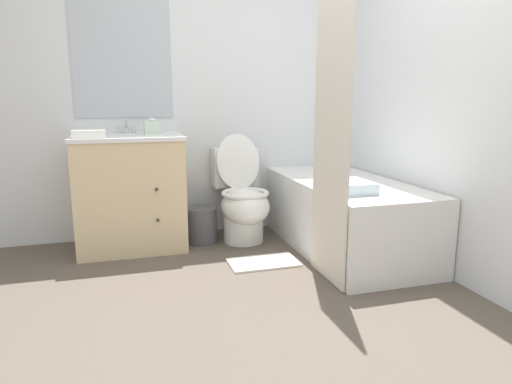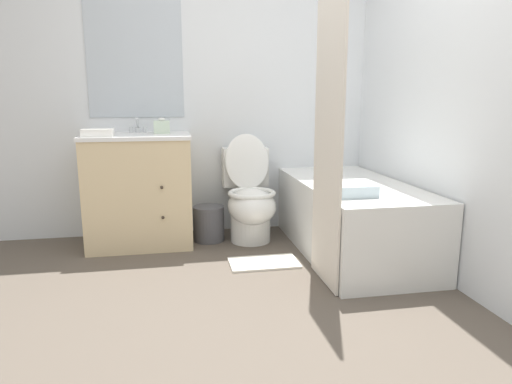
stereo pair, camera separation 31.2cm
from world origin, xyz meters
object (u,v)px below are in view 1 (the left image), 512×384
object	(u,v)px
vanity_cabinet	(130,191)
bath_towel_folded	(353,188)
tissue_box	(152,127)
toilet	(242,200)
bath_mat	(263,262)
hand_towel_folded	(89,134)
bathtub	(345,215)
wastebasket	(201,225)
sink_faucet	(126,129)

from	to	relation	value
vanity_cabinet	bath_towel_folded	xyz separation A→B (m)	(1.39, -0.98, 0.13)
vanity_cabinet	tissue_box	xyz separation A→B (m)	(0.19, 0.06, 0.49)
toilet	bath_towel_folded	size ratio (longest dim) A/B	3.02
toilet	bath_mat	distance (m)	0.67
hand_towel_folded	bathtub	bearing A→B (deg)	-9.99
wastebasket	bathtub	bearing A→B (deg)	-25.19
bathtub	tissue_box	bearing A→B (deg)	157.50
hand_towel_folded	bath_mat	distance (m)	1.53
toilet	bath_towel_folded	distance (m)	1.07
wastebasket	bath_towel_folded	world-z (taller)	bath_towel_folded
wastebasket	bath_mat	size ratio (longest dim) A/B	0.59
hand_towel_folded	sink_faucet	bearing A→B (deg)	55.33
toilet	bathtub	distance (m)	0.84
vanity_cabinet	hand_towel_folded	size ratio (longest dim) A/B	4.02
sink_faucet	vanity_cabinet	bearing A→B (deg)	-90.00
bath_mat	wastebasket	bearing A→B (deg)	118.32
sink_faucet	bath_towel_folded	xyz separation A→B (m)	(1.39, -1.17, -0.34)
hand_towel_folded	bath_mat	xyz separation A→B (m)	(1.14, -0.46, -0.91)
toilet	bath_mat	world-z (taller)	toilet
bathtub	hand_towel_folded	size ratio (longest dim) A/B	7.20
toilet	tissue_box	xyz separation A→B (m)	(-0.69, 0.14, 0.60)
wastebasket	bath_towel_folded	size ratio (longest dim) A/B	1.01
tissue_box	sink_faucet	bearing A→B (deg)	147.24
wastebasket	tissue_box	distance (m)	0.87
bathtub	tissue_box	size ratio (longest dim) A/B	10.66
toilet	tissue_box	bearing A→B (deg)	168.71
hand_towel_folded	wastebasket	bearing A→B (deg)	11.57
bath_mat	toilet	bearing A→B (deg)	90.05
vanity_cabinet	hand_towel_folded	world-z (taller)	hand_towel_folded
hand_towel_folded	tissue_box	bearing A→B (deg)	28.95
bath_towel_folded	hand_towel_folded	bearing A→B (deg)	154.48
hand_towel_folded	bath_mat	size ratio (longest dim) A/B	0.45
bathtub	bath_mat	xyz separation A→B (m)	(-0.71, -0.14, -0.27)
toilet	hand_towel_folded	bearing A→B (deg)	-174.28
toilet	hand_towel_folded	size ratio (longest dim) A/B	3.94
sink_faucet	hand_towel_folded	size ratio (longest dim) A/B	0.64
bath_towel_folded	vanity_cabinet	bearing A→B (deg)	144.93
sink_faucet	bath_mat	size ratio (longest dim) A/B	0.29
bath_towel_folded	bath_mat	world-z (taller)	bath_towel_folded
hand_towel_folded	toilet	bearing A→B (deg)	5.72
tissue_box	bath_towel_folded	distance (m)	1.63
vanity_cabinet	sink_faucet	xyz separation A→B (m)	(-0.00, 0.19, 0.47)
bathtub	bath_mat	distance (m)	0.77
bathtub	bath_towel_folded	distance (m)	0.59
vanity_cabinet	wastebasket	bearing A→B (deg)	-2.43
vanity_cabinet	tissue_box	bearing A→B (deg)	18.14
bath_mat	sink_faucet	bearing A→B (deg)	136.47
vanity_cabinet	toilet	bearing A→B (deg)	-4.77
vanity_cabinet	tissue_box	distance (m)	0.53
sink_faucet	bathtub	world-z (taller)	sink_faucet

